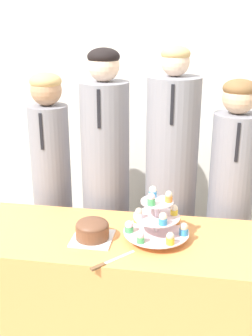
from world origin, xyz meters
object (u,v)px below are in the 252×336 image
object	(u,v)px
round_cake	(92,229)
student_3	(229,203)
cake_knife	(106,263)
student_0	(52,188)
student_2	(170,190)
student_1	(106,185)
cupcake_stand	(156,219)

from	to	relation	value
round_cake	student_3	bearing A→B (deg)	38.71
cake_knife	student_0	bearing A→B (deg)	75.35
student_2	student_3	xyz separation A→B (m)	(0.36, -0.00, -0.06)
round_cake	student_0	xyz separation A→B (m)	(-0.41, 0.58, -0.04)
student_1	student_3	bearing A→B (deg)	-0.00
cake_knife	cupcake_stand	bearing A→B (deg)	4.25
student_0	student_2	world-z (taller)	student_2
round_cake	cake_knife	xyz separation A→B (m)	(0.11, -0.21, -0.05)
round_cake	cupcake_stand	world-z (taller)	cupcake_stand
student_0	student_1	xyz separation A→B (m)	(0.36, 0.00, 0.05)
cake_knife	student_0	size ratio (longest dim) A/B	0.14
round_cake	cupcake_stand	distance (m)	0.33
cake_knife	student_0	xyz separation A→B (m)	(-0.52, 0.78, 0.02)
student_0	student_2	xyz separation A→B (m)	(0.77, 0.00, 0.04)
student_0	student_3	size ratio (longest dim) A/B	1.01
student_2	student_3	bearing A→B (deg)	-0.00
round_cake	cake_knife	size ratio (longest dim) A/B	1.02
student_0	student_2	bearing A→B (deg)	0.00
student_1	student_2	xyz separation A→B (m)	(0.41, 0.00, -0.00)
round_cake	student_3	world-z (taller)	student_3
student_0	student_1	bearing A→B (deg)	0.00
round_cake	cupcake_stand	xyz separation A→B (m)	(0.32, 0.06, 0.05)
round_cake	student_2	size ratio (longest dim) A/B	0.13
cake_knife	student_3	size ratio (longest dim) A/B	0.14
cake_knife	student_1	bearing A→B (deg)	53.67
cake_knife	student_1	world-z (taller)	student_1
cupcake_stand	student_3	xyz separation A→B (m)	(0.40, 0.52, -0.11)
student_2	cake_knife	bearing A→B (deg)	-107.13
student_2	student_3	size ratio (longest dim) A/B	1.12
round_cake	student_1	distance (m)	0.58
round_cake	student_1	size ratio (longest dim) A/B	0.13
student_1	student_2	size ratio (longest dim) A/B	0.99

